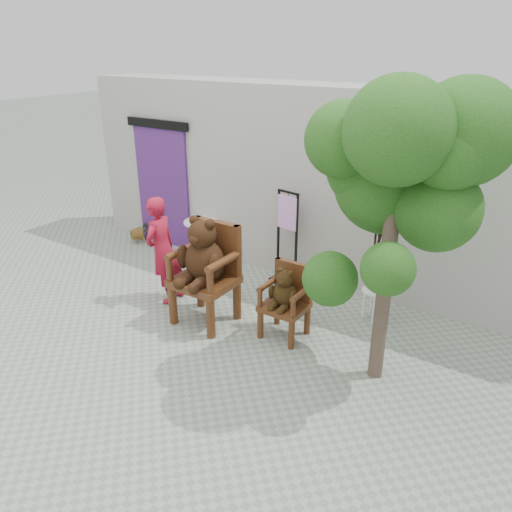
# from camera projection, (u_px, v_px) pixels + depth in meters

# --- Properties ---
(ground_plane) EXTENTS (60.00, 60.00, 0.00)m
(ground_plane) POSITION_uv_depth(u_px,v_px,m) (205.00, 356.00, 6.15)
(ground_plane) COLOR gray
(ground_plane) RESTS_ON ground
(back_wall) EXTENTS (9.00, 1.00, 3.00)m
(back_wall) POSITION_uv_depth(u_px,v_px,m) (323.00, 183.00, 7.93)
(back_wall) COLOR #AFACA3
(back_wall) RESTS_ON ground
(doorway) EXTENTS (1.40, 0.11, 2.33)m
(doorway) POSITION_uv_depth(u_px,v_px,m) (163.00, 184.00, 9.18)
(doorway) COLOR #51246C
(doorway) RESTS_ON ground
(chair_big) EXTENTS (0.78, 0.80, 1.51)m
(chair_big) POSITION_uv_depth(u_px,v_px,m) (205.00, 262.00, 6.63)
(chair_big) COLOR #401F0D
(chair_big) RESTS_ON ground
(chair_small) EXTENTS (0.56, 0.52, 0.98)m
(chair_small) POSITION_uv_depth(u_px,v_px,m) (286.00, 295.00, 6.40)
(chair_small) COLOR #401F0D
(chair_small) RESTS_ON ground
(person) EXTENTS (0.44, 0.61, 1.57)m
(person) POSITION_uv_depth(u_px,v_px,m) (163.00, 251.00, 7.24)
(person) COLOR maroon
(person) RESTS_ON ground
(cafe_table) EXTENTS (0.60, 0.60, 0.70)m
(cafe_table) POSITION_uv_depth(u_px,v_px,m) (201.00, 235.00, 8.76)
(cafe_table) COLOR white
(cafe_table) RESTS_ON ground
(display_stand) EXTENTS (0.50, 0.42, 1.51)m
(display_stand) POSITION_uv_depth(u_px,v_px,m) (287.00, 249.00, 7.82)
(display_stand) COLOR black
(display_stand) RESTS_ON ground
(stool_bucket) EXTENTS (0.32, 0.32, 1.45)m
(stool_bucket) POSITION_uv_depth(u_px,v_px,m) (375.00, 277.00, 6.74)
(stool_bucket) COLOR white
(stool_bucket) RESTS_ON ground
(tree) EXTENTS (1.99, 1.82, 3.34)m
(tree) POSITION_uv_depth(u_px,v_px,m) (402.00, 168.00, 4.96)
(tree) COLOR #413127
(tree) RESTS_ON ground
(potted_plant) EXTENTS (0.51, 0.48, 0.45)m
(potted_plant) POSITION_uv_depth(u_px,v_px,m) (143.00, 231.00, 9.58)
(potted_plant) COLOR #153C10
(potted_plant) RESTS_ON ground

